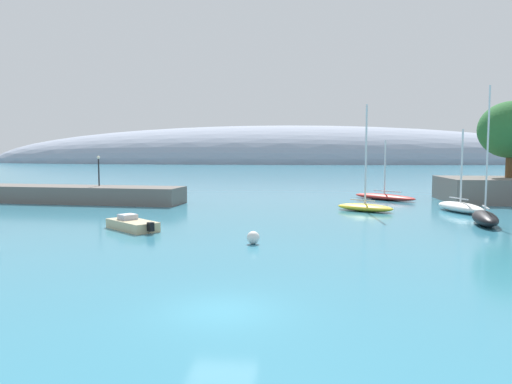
% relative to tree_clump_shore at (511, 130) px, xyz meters
% --- Properties ---
extents(water, '(600.00, 600.00, 0.00)m').
position_rel_tree_clump_shore_xyz_m(water, '(-26.63, -41.47, -8.34)').
color(water, teal).
rests_on(water, ground).
extents(shore_outcrop, '(14.74, 10.12, 2.79)m').
position_rel_tree_clump_shore_xyz_m(shore_outcrop, '(-0.10, -0.38, -6.95)').
color(shore_outcrop, '#66605B').
rests_on(shore_outcrop, ground).
extents(tree_clump_shore, '(7.29, 7.29, 8.86)m').
position_rel_tree_clump_shore_xyz_m(tree_clump_shore, '(0.00, 0.00, 0.00)').
color(tree_clump_shore, brown).
rests_on(tree_clump_shore, shore_outcrop).
extents(breakwater_rocks, '(25.58, 7.03, 1.90)m').
position_rel_tree_clump_shore_xyz_m(breakwater_rocks, '(-49.90, -6.53, -7.39)').
color(breakwater_rocks, '#66605B').
rests_on(breakwater_rocks, ground).
extents(distant_ridge, '(323.17, 73.93, 39.71)m').
position_rel_tree_clump_shore_xyz_m(distant_ridge, '(-38.59, 197.01, -8.34)').
color(distant_ridge, '#8E99AD').
rests_on(distant_ridge, ground).
extents(sailboat_white_near_shore, '(3.98, 6.73, 7.94)m').
position_rel_tree_clump_shore_xyz_m(sailboat_white_near_shore, '(-8.80, -10.96, -7.80)').
color(sailboat_white_near_shore, white).
rests_on(sailboat_white_near_shore, water).
extents(sailboat_yellow_mid_mooring, '(6.05, 4.86, 10.32)m').
position_rel_tree_clump_shore_xyz_m(sailboat_yellow_mid_mooring, '(-17.84, -11.15, -7.81)').
color(sailboat_yellow_mid_mooring, yellow).
rests_on(sailboat_yellow_mid_mooring, water).
extents(sailboat_red_outer_mooring, '(7.61, 7.51, 7.18)m').
position_rel_tree_clump_shore_xyz_m(sailboat_red_outer_mooring, '(-14.12, 0.45, -7.93)').
color(sailboat_red_outer_mooring, red).
rests_on(sailboat_red_outer_mooring, water).
extents(sailboat_black_end_of_line, '(2.68, 6.04, 10.92)m').
position_rel_tree_clump_shore_xyz_m(sailboat_black_end_of_line, '(-9.50, -19.20, -7.70)').
color(sailboat_black_end_of_line, black).
rests_on(sailboat_black_end_of_line, water).
extents(motorboat_sand_alongside_breakwater, '(4.81, 4.52, 1.10)m').
position_rel_tree_clump_shore_xyz_m(motorboat_sand_alongside_breakwater, '(-36.43, -24.32, -7.95)').
color(motorboat_sand_alongside_breakwater, '#C6B284').
rests_on(motorboat_sand_alongside_breakwater, water).
extents(mooring_buoy_white, '(0.81, 0.81, 0.81)m').
position_rel_tree_clump_shore_xyz_m(mooring_buoy_white, '(-26.88, -28.83, -7.94)').
color(mooring_buoy_white, silver).
rests_on(mooring_buoy_white, water).
extents(harbor_lamp_post, '(0.36, 0.36, 3.44)m').
position_rel_tree_clump_shore_xyz_m(harbor_lamp_post, '(-47.21, -6.00, -4.26)').
color(harbor_lamp_post, black).
rests_on(harbor_lamp_post, breakwater_rocks).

